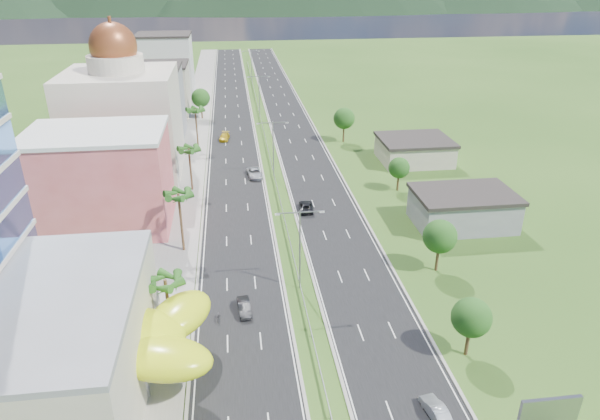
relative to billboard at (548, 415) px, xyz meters
name	(u,v)px	position (x,y,z in m)	size (l,w,h in m)	color
ground	(311,337)	(-17.00, 18.00, -4.42)	(500.00, 500.00, 0.00)	#2D5119
road_left	(233,122)	(-24.50, 108.00, -4.40)	(11.00, 260.00, 0.04)	black
road_right	(289,120)	(-9.50, 108.00, -4.40)	(11.00, 260.00, 0.04)	black
sidewalk_left	(196,124)	(-34.00, 108.00, -4.36)	(7.00, 260.00, 0.12)	gray
median_guardrail	(266,140)	(-17.00, 89.99, -3.80)	(0.10, 216.06, 0.76)	gray
streetlight_median_b	(300,242)	(-17.00, 28.00, 2.33)	(6.04, 0.25, 11.00)	gray
streetlight_median_c	(273,143)	(-17.00, 68.00, 2.33)	(6.04, 0.25, 11.00)	gray
streetlight_median_d	(259,92)	(-17.00, 113.00, 2.33)	(6.04, 0.25, 11.00)	gray
streetlight_median_e	(251,63)	(-17.00, 158.00, 2.33)	(6.04, 0.25, 11.00)	gray
lime_canopy	(114,338)	(-37.00, 14.00, 0.57)	(18.00, 15.00, 7.40)	#CEE216
pink_shophouse	(102,181)	(-45.00, 50.00, 3.08)	(20.00, 15.00, 15.00)	#CC5356
domed_building	(123,118)	(-45.00, 73.00, 6.93)	(20.00, 20.00, 28.70)	beige
midrise_grey	(148,104)	(-44.00, 98.00, 3.58)	(16.00, 15.00, 16.00)	gray
midrise_beige	(159,90)	(-44.00, 120.00, 2.08)	(16.00, 15.00, 13.00)	#B5AD95
midrise_white	(166,66)	(-44.00, 143.00, 4.58)	(16.00, 15.00, 18.00)	silver
billboard	(548,415)	(0.00, 0.00, 0.00)	(5.20, 0.35, 6.20)	gray
shed_near	(463,210)	(11.00, 43.00, -1.92)	(15.00, 10.00, 5.00)	gray
shed_far	(414,151)	(13.00, 73.00, -2.22)	(14.00, 12.00, 4.40)	#B5AD95
palm_tree_b	(165,284)	(-32.50, 20.00, 2.64)	(3.60, 3.60, 8.10)	#47301C
palm_tree_c	(179,197)	(-32.50, 40.00, 4.08)	(3.60, 3.60, 9.60)	#47301C
palm_tree_d	(189,151)	(-32.50, 63.00, 3.12)	(3.60, 3.60, 8.60)	#47301C
palm_tree_e	(195,112)	(-32.50, 88.00, 3.89)	(3.60, 3.60, 9.40)	#47301C
leafy_tree_lfar	(201,98)	(-32.50, 113.00, 1.16)	(4.90, 4.90, 8.05)	#47301C
leafy_tree_ra	(471,318)	(-1.00, 13.00, 0.35)	(4.20, 4.20, 6.90)	#47301C
leafy_tree_rb	(440,237)	(2.00, 30.00, 0.76)	(4.55, 4.55, 7.47)	#47301C
leafy_tree_rc	(399,168)	(5.00, 58.00, -0.05)	(3.85, 3.85, 6.33)	#47301C
leafy_tree_rd	(344,119)	(1.00, 88.00, 1.16)	(4.90, 4.90, 8.05)	#47301C
mountain_ridge	(303,10)	(43.00, 468.00, -4.42)	(860.00, 140.00, 90.00)	black
car_dark_left	(244,307)	(-24.29, 23.67, -3.70)	(1.45, 4.16, 1.37)	black
car_silver_mid_left	(255,173)	(-20.75, 68.12, -3.60)	(2.59, 5.61, 1.56)	#A3A6AA
car_yellow_far_left	(224,137)	(-26.57, 93.02, -3.65)	(2.05, 5.03, 1.46)	gold
car_silver_right	(436,410)	(-7.30, 5.17, -3.70)	(1.45, 4.15, 1.37)	#9B9EA2
car_dark_far_right	(306,206)	(-12.93, 51.44, -3.68)	(2.34, 5.08, 1.41)	black
motorcycle	(218,316)	(-27.35, 22.45, -3.80)	(0.55, 1.82, 1.16)	black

